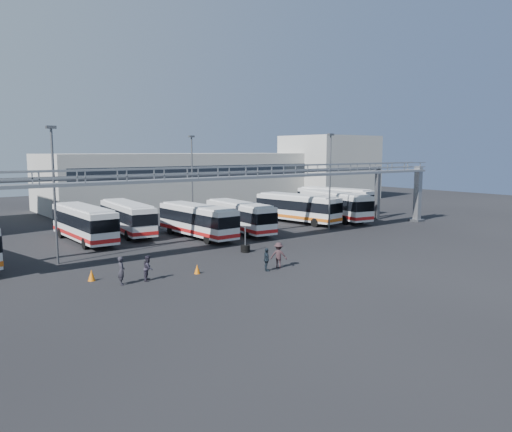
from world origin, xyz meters
TOP-DOWN VIEW (x-y plane):
  - ground at (0.00, 0.00)m, footprint 140.00×140.00m
  - gantry at (0.00, 5.87)m, footprint 51.40×5.15m
  - warehouse at (12.00, 38.00)m, footprint 42.00×14.00m
  - building_right at (38.00, 32.00)m, footprint 14.00×12.00m
  - light_pole_left at (-16.00, 8.00)m, footprint 0.70×0.35m
  - light_pole_mid at (12.00, 7.00)m, footprint 0.70×0.35m
  - light_pole_back at (4.00, 22.00)m, footprint 0.70×0.35m
  - bus_2 at (-11.33, 15.72)m, footprint 2.65×11.00m
  - bus_3 at (-6.42, 17.26)m, footprint 3.61×10.95m
  - bus_4 at (-1.86, 11.26)m, footprint 2.67×10.63m
  - bus_5 at (3.17, 11.21)m, footprint 3.50×10.68m
  - bus_7 at (12.70, 12.78)m, footprint 3.93×11.24m
  - bus_8 at (17.79, 11.69)m, footprint 4.62×11.72m
  - bus_9 at (23.57, 17.01)m, footprint 4.35×11.29m
  - pedestrian_a at (-14.61, -0.57)m, footprint 0.58×0.74m
  - pedestrian_b at (-12.81, -0.66)m, footprint 1.00×1.03m
  - pedestrian_c at (-3.80, -3.16)m, footprint 1.32×1.35m
  - pedestrian_d at (-5.11, -3.39)m, footprint 0.79×1.04m
  - cone_left at (-15.77, 1.54)m, footprint 0.51×0.51m
  - cone_right at (-9.35, -1.03)m, footprint 0.42×0.42m
  - tire_stack at (-2.35, 2.82)m, footprint 0.78×0.78m

SIDE VIEW (x-z plane):
  - ground at x=0.00m, z-range 0.00..0.00m
  - cone_right at x=-9.35m, z-range 0.00..0.66m
  - cone_left at x=-15.77m, z-range 0.00..0.75m
  - tire_stack at x=-2.35m, z-range -0.74..1.48m
  - pedestrian_d at x=-5.11m, z-range 0.00..1.64m
  - pedestrian_b at x=-12.81m, z-range 0.00..1.67m
  - pedestrian_a at x=-14.61m, z-range 0.00..1.81m
  - pedestrian_c at x=-3.80m, z-range 0.00..1.86m
  - bus_5 at x=3.17m, z-range 0.17..3.35m
  - bus_4 at x=-1.86m, z-range 0.17..3.38m
  - bus_3 at x=-6.42m, z-range 0.17..3.44m
  - bus_2 at x=-11.33m, z-range 0.18..3.51m
  - bus_7 at x=12.70m, z-range 0.18..3.52m
  - bus_9 at x=23.57m, z-range 0.18..3.53m
  - bus_8 at x=17.79m, z-range 0.18..3.66m
  - warehouse at x=12.00m, z-range 0.00..8.00m
  - building_right at x=38.00m, z-range 0.00..11.00m
  - gantry at x=0.00m, z-range 1.96..9.06m
  - light_pole_left at x=-16.00m, z-range 0.62..10.83m
  - light_pole_mid at x=12.00m, z-range 0.62..10.83m
  - light_pole_back at x=4.00m, z-range 0.62..10.83m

